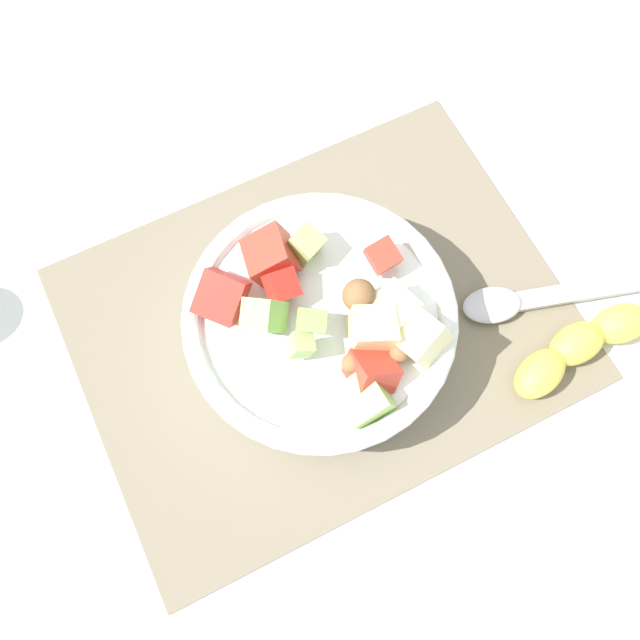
% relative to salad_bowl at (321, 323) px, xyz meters
% --- Properties ---
extents(ground_plane, '(2.40, 2.40, 0.00)m').
position_rel_salad_bowl_xyz_m(ground_plane, '(-0.01, -0.01, -0.04)').
color(ground_plane, silver).
extents(placemat, '(0.45, 0.34, 0.01)m').
position_rel_salad_bowl_xyz_m(placemat, '(-0.01, -0.01, -0.04)').
color(placemat, '#756B56').
rests_on(placemat, ground_plane).
extents(salad_bowl, '(0.24, 0.24, 0.10)m').
position_rel_salad_bowl_xyz_m(salad_bowl, '(0.00, 0.00, 0.00)').
color(salad_bowl, white).
rests_on(salad_bowl, placemat).
extents(serving_spoon, '(0.21, 0.09, 0.01)m').
position_rel_salad_bowl_xyz_m(serving_spoon, '(-0.20, 0.06, -0.03)').
color(serving_spoon, '#B7B7BC').
rests_on(serving_spoon, placemat).
extents(banana_whole, '(0.15, 0.05, 0.04)m').
position_rel_salad_bowl_xyz_m(banana_whole, '(-0.20, 0.12, -0.03)').
color(banana_whole, yellow).
rests_on(banana_whole, ground_plane).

